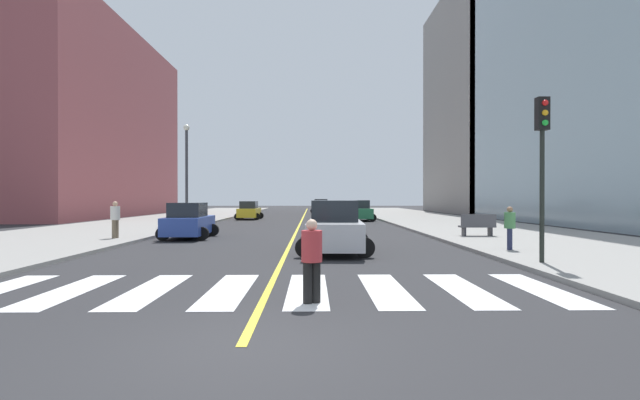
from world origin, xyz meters
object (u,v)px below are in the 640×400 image
car_silver_fifth (335,228)px  pedestrian_waiting_east (510,226)px  car_green_fourth (360,211)px  pedestrian_crossing (312,257)px  street_lamp (187,165)px  car_blue_nearest (189,222)px  car_yellow_third (249,211)px  park_bench (478,225)px  traffic_light_near_corner (542,147)px  car_white_second (321,207)px  pedestrian_walking_west (115,218)px

car_silver_fifth → pedestrian_waiting_east: bearing=179.2°
car_green_fourth → pedestrian_crossing: (-4.34, -32.47, 0.06)m
pedestrian_crossing → street_lamp: 26.22m
street_lamp → car_blue_nearest: bearing=-74.0°
car_yellow_third → street_lamp: street_lamp is taller
car_green_fourth → pedestrian_crossing: car_green_fourth is taller
park_bench → street_lamp: street_lamp is taller
car_blue_nearest → traffic_light_near_corner: (13.44, -10.02, 2.80)m
car_blue_nearest → car_green_fourth: size_ratio=0.99×
car_white_second → park_bench: (7.43, -36.14, -0.21)m
car_white_second → traffic_light_near_corner: size_ratio=0.86×
park_bench → pedestrian_walking_west: bearing=94.2°
traffic_light_near_corner → pedestrian_crossing: bearing=33.4°
car_yellow_third → street_lamp: 11.82m
car_silver_fifth → pedestrian_crossing: 8.40m
car_green_fourth → car_yellow_third: bearing=-15.5°
car_silver_fifth → traffic_light_near_corner: size_ratio=0.91×
traffic_light_near_corner → pedestrian_walking_west: bearing=-27.3°
car_blue_nearest → pedestrian_walking_west: (-3.17, -1.45, 0.27)m
park_bench → pedestrian_waiting_east: bearing=171.8°
car_green_fourth → traffic_light_near_corner: traffic_light_near_corner is taller
car_silver_fifth → pedestrian_crossing: (-0.86, -8.36, -0.01)m
park_bench → pedestrian_waiting_east: pedestrian_waiting_east is taller
pedestrian_walking_west → car_silver_fifth: bearing=76.6°
car_green_fourth → street_lamp: size_ratio=0.58×
pedestrian_crossing → pedestrian_waiting_east: bearing=24.3°
car_yellow_third → car_silver_fifth: bearing=-74.1°
car_blue_nearest → traffic_light_near_corner: 16.99m
car_white_second → park_bench: 36.90m
traffic_light_near_corner → car_blue_nearest: bearing=-36.7°
traffic_light_near_corner → car_green_fourth: bearing=-84.5°
car_yellow_third → car_silver_fifth: car_silver_fifth is taller
car_green_fourth → pedestrian_walking_west: size_ratio=2.36×
car_yellow_third → park_bench: (14.64, -20.98, -0.14)m
car_blue_nearest → street_lamp: (-2.77, 9.67, 3.59)m
park_bench → pedestrian_crossing: pedestrian_crossing is taller
car_green_fourth → park_bench: 18.79m
park_bench → pedestrian_walking_west: size_ratio=1.01×
car_white_second → car_silver_fifth: 41.93m
car_yellow_third → traffic_light_near_corner: size_ratio=0.79×
car_yellow_third → car_green_fourth: 10.81m
car_green_fourth → car_silver_fifth: size_ratio=0.92×
street_lamp → pedestrian_waiting_east: bearing=-44.3°
car_blue_nearest → traffic_light_near_corner: traffic_light_near_corner is taller
car_white_second → car_green_fourth: bearing=98.7°
traffic_light_near_corner → pedestrian_waiting_east: 4.30m
car_green_fourth → traffic_light_near_corner: 28.12m
car_green_fourth → pedestrian_crossing: size_ratio=2.49×
pedestrian_crossing → pedestrian_waiting_east: pedestrian_waiting_east is taller
park_bench → street_lamp: bearing=61.3°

